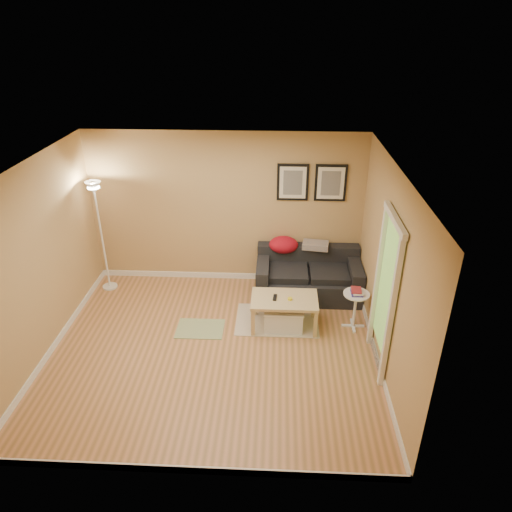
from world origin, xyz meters
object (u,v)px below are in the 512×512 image
at_px(sofa, 308,274).
at_px(coffee_table, 284,312).
at_px(floor_lamp, 102,240).
at_px(storage_bin, 284,317).
at_px(book_stack, 357,291).
at_px(side_table, 355,310).

xyz_separation_m(sofa, coffee_table, (-0.40, -0.92, -0.13)).
relative_size(coffee_table, floor_lamp, 0.51).
bearing_deg(floor_lamp, storage_bin, -18.79).
bearing_deg(storage_bin, coffee_table, 81.10).
bearing_deg(sofa, book_stack, -54.31).
bearing_deg(floor_lamp, side_table, -13.16).
height_order(sofa, side_table, sofa).
bearing_deg(floor_lamp, sofa, -0.84).
xyz_separation_m(sofa, book_stack, (0.64, -0.89, 0.25)).
bearing_deg(coffee_table, sofa, 84.62).
relative_size(storage_bin, side_table, 0.99).
distance_m(storage_bin, book_stack, 1.14).
bearing_deg(book_stack, floor_lamp, -171.73).
relative_size(coffee_table, storage_bin, 1.68).
distance_m(coffee_table, storage_bin, 0.08).
bearing_deg(side_table, floor_lamp, 166.84).
bearing_deg(coffee_table, book_stack, 19.81).
height_order(sofa, coffee_table, sofa).
bearing_deg(storage_bin, book_stack, 3.97).
relative_size(book_stack, floor_lamp, 0.11).
distance_m(sofa, book_stack, 1.12).
height_order(storage_bin, book_stack, book_stack).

